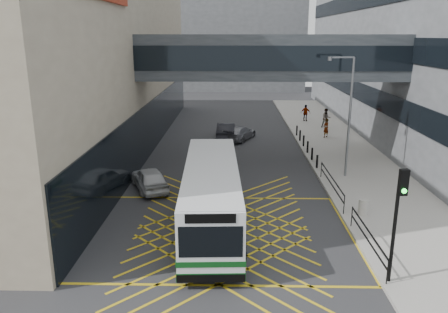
# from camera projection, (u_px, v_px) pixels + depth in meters

# --- Properties ---
(ground) EXTENTS (120.00, 120.00, 0.00)m
(ground) POSITION_uv_depth(u_px,v_px,m) (222.00, 233.00, 20.52)
(ground) COLOR #333335
(building_far) EXTENTS (28.00, 16.00, 18.00)m
(building_far) POSITION_uv_depth(u_px,v_px,m) (220.00, 34.00, 75.90)
(building_far) COLOR slate
(building_far) RESTS_ON ground
(skybridge) EXTENTS (20.00, 4.10, 3.00)m
(skybridge) POSITION_uv_depth(u_px,v_px,m) (270.00, 57.00, 29.99)
(skybridge) COLOR #363B41
(skybridge) RESTS_ON ground
(pavement) EXTENTS (6.00, 54.00, 0.16)m
(pavement) POSITION_uv_depth(u_px,v_px,m) (340.00, 150.00, 34.75)
(pavement) COLOR #ACA79E
(pavement) RESTS_ON ground
(box_junction) EXTENTS (12.00, 9.00, 0.01)m
(box_junction) POSITION_uv_depth(u_px,v_px,m) (222.00, 232.00, 20.52)
(box_junction) COLOR gold
(box_junction) RESTS_ON ground
(bus) EXTENTS (3.12, 11.11, 3.09)m
(bus) POSITION_uv_depth(u_px,v_px,m) (212.00, 194.00, 20.81)
(bus) COLOR white
(bus) RESTS_ON ground
(car_white) EXTENTS (3.39, 4.72, 1.39)m
(car_white) POSITION_uv_depth(u_px,v_px,m) (150.00, 178.00, 26.07)
(car_white) COLOR silver
(car_white) RESTS_ON ground
(car_dark) EXTENTS (1.92, 4.70, 1.46)m
(car_dark) POSITION_uv_depth(u_px,v_px,m) (226.00, 131.00, 38.85)
(car_dark) COLOR black
(car_dark) RESTS_ON ground
(car_silver) EXTENTS (3.33, 4.56, 1.31)m
(car_silver) POSITION_uv_depth(u_px,v_px,m) (240.00, 132.00, 38.48)
(car_silver) COLOR gray
(car_silver) RESTS_ON ground
(traffic_light) EXTENTS (0.33, 0.52, 4.41)m
(traffic_light) POSITION_uv_depth(u_px,v_px,m) (398.00, 210.00, 15.32)
(traffic_light) COLOR black
(traffic_light) RESTS_ON pavement
(street_lamp) EXTENTS (1.72, 0.43, 7.55)m
(street_lamp) POSITION_uv_depth(u_px,v_px,m) (347.00, 110.00, 27.08)
(street_lamp) COLOR slate
(street_lamp) RESTS_ON pavement
(litter_bin) EXTENTS (0.47, 0.47, 0.82)m
(litter_bin) POSITION_uv_depth(u_px,v_px,m) (363.00, 207.00, 22.08)
(litter_bin) COLOR #ADA89E
(litter_bin) RESTS_ON pavement
(kerb_railings) EXTENTS (0.05, 12.54, 1.00)m
(kerb_railings) POSITION_uv_depth(u_px,v_px,m) (345.00, 202.00, 21.87)
(kerb_railings) COLOR black
(kerb_railings) RESTS_ON pavement
(bollards) EXTENTS (0.14, 10.14, 0.90)m
(bollards) POSITION_uv_depth(u_px,v_px,m) (306.00, 144.00, 34.67)
(bollards) COLOR black
(bollards) RESTS_ON pavement
(pedestrian_a) EXTENTS (0.82, 0.78, 1.67)m
(pedestrian_a) POSITION_uv_depth(u_px,v_px,m) (326.00, 128.00, 38.65)
(pedestrian_a) COLOR gray
(pedestrian_a) RESTS_ON pavement
(pedestrian_b) EXTENTS (0.92, 0.55, 1.87)m
(pedestrian_b) POSITION_uv_depth(u_px,v_px,m) (326.00, 118.00, 42.63)
(pedestrian_b) COLOR gray
(pedestrian_b) RESTS_ON pavement
(pedestrian_c) EXTENTS (1.13, 0.87, 1.72)m
(pedestrian_c) POSITION_uv_depth(u_px,v_px,m) (306.00, 113.00, 45.90)
(pedestrian_c) COLOR gray
(pedestrian_c) RESTS_ON pavement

